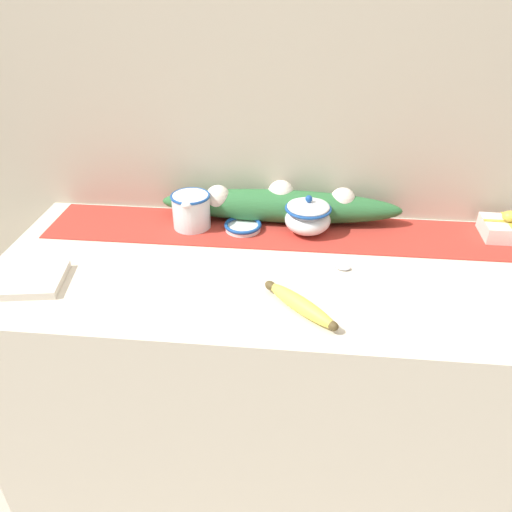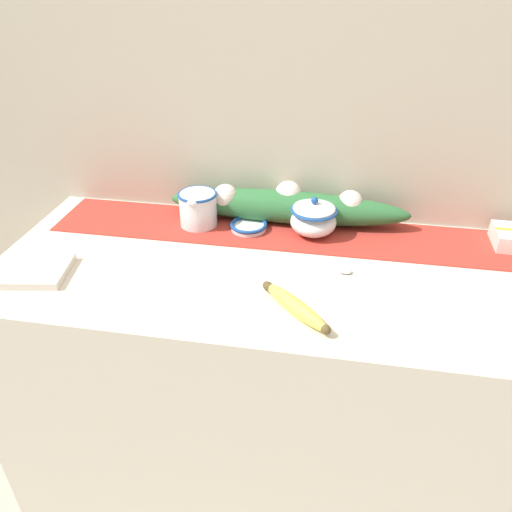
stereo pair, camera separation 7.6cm
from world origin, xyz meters
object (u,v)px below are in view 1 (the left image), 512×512
Objects in this scene: cream_pitcher at (191,209)px; banana at (300,304)px; gift_box at (507,228)px; spoon at (339,267)px; small_dish at (243,226)px; napkin_stack at (33,280)px; sugar_bowl at (308,216)px.

cream_pitcher is 0.75× the size of banana.
spoon is at bearing -156.00° from gift_box.
small_dish is 0.32m from spoon.
spoon is at bearing -33.32° from small_dish.
gift_box reaches higher than napkin_stack.
cream_pitcher is at bearing 177.69° from small_dish.
banana is 1.07× the size of spoon.
spoon is (0.09, 0.18, -0.01)m from banana.
napkin_stack reaches higher than spoon.
cream_pitcher reaches higher than banana.
spoon is 1.15× the size of napkin_stack.
napkin_stack is at bearing 176.07° from banana.
cream_pitcher is 0.15m from small_dish.
spoon is (0.08, -0.18, -0.05)m from sugar_bowl.
gift_box is at bearing 34.76° from spoon.
cream_pitcher is 0.88m from gift_box.
gift_box is at bearing 2.72° from small_dish.
gift_box reaches higher than banana.
cream_pitcher is 0.45m from spoon.
spoon is at bearing -65.30° from sugar_bowl.
gift_box is at bearing 35.05° from banana.
sugar_bowl is 0.55m from gift_box.
sugar_bowl is 0.73m from napkin_stack.
small_dish is 0.61× the size of banana.
gift_box is (0.88, 0.03, -0.03)m from cream_pitcher.
banana reaches higher than small_dish.
banana is at bearing -91.61° from sugar_bowl.
small_dish is at bearing -178.44° from sugar_bowl.
cream_pitcher is at bearing 167.23° from spoon.
banana is (0.17, -0.36, 0.00)m from small_dish.
napkin_stack is at bearing -135.07° from cream_pitcher.
gift_box is (0.73, 0.03, 0.02)m from small_dish.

